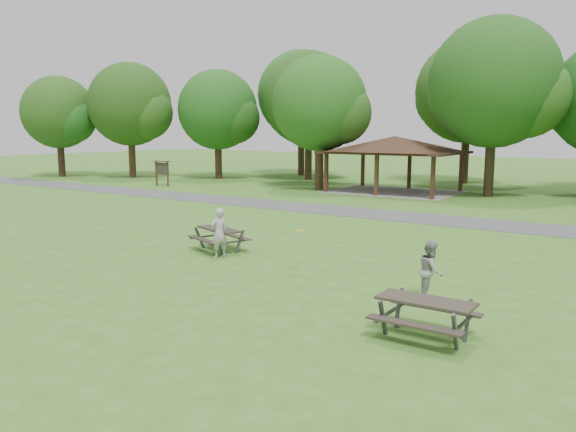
# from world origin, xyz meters

# --- Properties ---
(ground) EXTENTS (160.00, 160.00, 0.00)m
(ground) POSITION_xyz_m (0.00, 0.00, 0.00)
(ground) COLOR #396E1F
(ground) RESTS_ON ground
(asphalt_path) EXTENTS (120.00, 3.20, 0.02)m
(asphalt_path) POSITION_xyz_m (0.00, 14.00, 0.01)
(asphalt_path) COLOR #48484B
(asphalt_path) RESTS_ON ground
(pavilion) EXTENTS (8.60, 7.01, 3.76)m
(pavilion) POSITION_xyz_m (-4.00, 24.00, 3.06)
(pavilion) COLOR #341C13
(pavilion) RESTS_ON ground
(notice_board) EXTENTS (1.60, 0.30, 1.88)m
(notice_board) POSITION_xyz_m (-20.00, 18.00, 1.31)
(notice_board) COLOR #311C12
(notice_board) RESTS_ON ground
(tree_row_a) EXTENTS (7.56, 7.20, 9.97)m
(tree_row_a) POSITION_xyz_m (-27.91, 22.03, 6.15)
(tree_row_a) COLOR #311F15
(tree_row_a) RESTS_ON ground
(tree_row_b) EXTENTS (7.14, 6.80, 9.28)m
(tree_row_b) POSITION_xyz_m (-20.92, 25.53, 5.67)
(tree_row_b) COLOR #321F16
(tree_row_b) RESTS_ON ground
(tree_row_c) EXTENTS (8.19, 7.80, 10.67)m
(tree_row_c) POSITION_xyz_m (-13.90, 29.03, 6.54)
(tree_row_c) COLOR black
(tree_row_c) RESTS_ON ground
(tree_row_d) EXTENTS (6.93, 6.60, 9.27)m
(tree_row_d) POSITION_xyz_m (-8.92, 22.53, 5.77)
(tree_row_d) COLOR #322316
(tree_row_d) RESTS_ON ground
(tree_row_e) EXTENTS (8.40, 8.00, 11.02)m
(tree_row_e) POSITION_xyz_m (2.10, 25.03, 6.78)
(tree_row_e) COLOR black
(tree_row_e) RESTS_ON ground
(tree_deep_a) EXTENTS (8.40, 8.00, 11.38)m
(tree_deep_a) POSITION_xyz_m (-16.90, 32.53, 7.13)
(tree_deep_a) COLOR #332016
(tree_deep_a) RESTS_ON ground
(tree_deep_b) EXTENTS (8.40, 8.00, 11.13)m
(tree_deep_b) POSITION_xyz_m (-1.90, 33.03, 6.89)
(tree_deep_b) COLOR #2F2114
(tree_deep_b) RESTS_ON ground
(tree_flank_left) EXTENTS (6.72, 6.40, 8.93)m
(tree_flank_left) POSITION_xyz_m (-33.92, 19.03, 5.53)
(tree_flank_left) COLOR black
(tree_flank_left) RESTS_ON ground
(picnic_table_middle) EXTENTS (2.27, 2.05, 0.81)m
(picnic_table_middle) POSITION_xyz_m (-1.27, 3.09, 0.60)
(picnic_table_middle) COLOR black
(picnic_table_middle) RESTS_ON ground
(picnic_table_far) EXTENTS (1.92, 1.56, 0.83)m
(picnic_table_far) POSITION_xyz_m (7.64, -0.85, 0.61)
(picnic_table_far) COLOR #2D2720
(picnic_table_far) RESTS_ON ground
(frisbee_in_flight) EXTENTS (0.26, 0.26, 0.02)m
(frisbee_in_flight) POSITION_xyz_m (2.73, 2.03, 1.27)
(frisbee_in_flight) COLOR gold
(frisbee_in_flight) RESTS_ON ground
(frisbee_thrower) EXTENTS (0.55, 0.69, 1.64)m
(frisbee_thrower) POSITION_xyz_m (-0.56, 2.29, 0.82)
(frisbee_thrower) COLOR #A8A8AA
(frisbee_thrower) RESTS_ON ground
(frisbee_catcher) EXTENTS (0.75, 0.85, 1.47)m
(frisbee_catcher) POSITION_xyz_m (6.81, 1.71, 0.74)
(frisbee_catcher) COLOR gray
(frisbee_catcher) RESTS_ON ground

